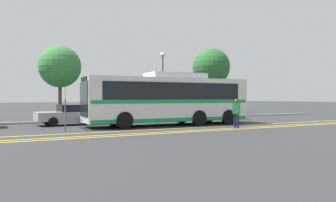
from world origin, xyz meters
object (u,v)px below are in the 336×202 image
pedestrian_0 (236,112)px  tree_1 (211,67)px  street_lamp (163,72)px  parked_car_1 (73,114)px  tree_0 (60,67)px  transit_bus (168,98)px  bus_stop_sign (65,104)px  parked_car_3 (219,110)px  parked_car_2 (148,112)px

pedestrian_0 → tree_1: 15.80m
street_lamp → tree_1: 8.30m
parked_car_1 → tree_0: size_ratio=0.76×
transit_bus → bus_stop_sign: transit_bus is taller
parked_car_1 → pedestrian_0: size_ratio=2.76×
transit_bus → street_lamp: size_ratio=1.96×
bus_stop_sign → transit_bus: bearing=-77.5°
pedestrian_0 → parked_car_3: bearing=-67.6°
parked_car_3 → bus_stop_sign: bus_stop_sign is taller
pedestrian_0 → bus_stop_sign: size_ratio=0.73×
bus_stop_sign → pedestrian_0: bearing=-101.5°
parked_car_2 → tree_1: 12.64m
bus_stop_sign → tree_0: 11.84m
parked_car_3 → tree_0: 14.06m
parked_car_2 → parked_car_3: 6.43m
street_lamp → parked_car_1: bearing=-160.0°
parked_car_2 → parked_car_3: size_ratio=1.08×
parked_car_1 → pedestrian_0: (8.26, -6.87, 0.29)m
transit_bus → bus_stop_sign: 6.90m
transit_bus → pedestrian_0: 4.57m
transit_bus → parked_car_1: size_ratio=2.37×
parked_car_3 → street_lamp: size_ratio=0.75×
parked_car_2 → tree_1: tree_1 is taller
parked_car_2 → bus_stop_sign: (-6.92, -4.75, 0.76)m
pedestrian_0 → bus_stop_sign: bus_stop_sign is taller
parked_car_2 → pedestrian_0: pedestrian_0 is taller
parked_car_1 → street_lamp: bearing=-74.4°
tree_0 → street_lamp: bearing=-25.5°
parked_car_3 → pedestrian_0: 7.92m
tree_1 → bus_stop_sign: bearing=-147.2°
bus_stop_sign → street_lamp: (9.54, 7.54, 2.55)m
street_lamp → tree_0: bearing=154.5°
pedestrian_0 → tree_0: 16.21m
transit_bus → street_lamp: (2.75, 6.31, 2.29)m
parked_car_2 → tree_0: tree_0 is taller
transit_bus → tree_1: size_ratio=1.59×
parked_car_1 → parked_car_2: bearing=-92.3°
pedestrian_0 → bus_stop_sign: (-9.54, 2.33, 0.51)m
tree_1 → parked_car_2: bearing=-148.4°
transit_bus → parked_car_1: transit_bus is taller
pedestrian_0 → bus_stop_sign: bearing=37.4°
bus_stop_sign → street_lamp: 12.43m
parked_car_1 → tree_1: tree_1 is taller
transit_bus → street_lamp: 7.25m
parked_car_2 → tree_1: size_ratio=0.66×
pedestrian_0 → street_lamp: 10.34m
parked_car_2 → street_lamp: 5.07m
pedestrian_0 → tree_1: tree_1 is taller
parked_car_3 → tree_1: size_ratio=0.61×
parked_car_3 → pedestrian_0: bearing=152.9°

